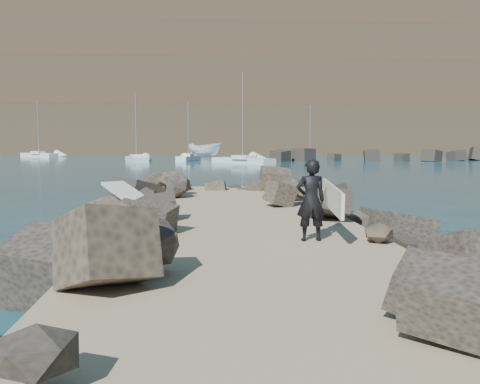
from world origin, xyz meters
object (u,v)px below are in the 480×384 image
Objects in this scene: surfboard_resting at (132,201)px; sailboat_d at (310,155)px; surfer_with_board at (314,200)px; boat_imported at (205,150)px.

surfboard_resting is 73.51m from sailboat_d.
surfer_with_board reaches higher than surfboard_resting.
boat_imported is at bearing 172.65° from sailboat_d.
surfboard_resting is at bearing -156.67° from boat_imported.
surfer_with_board is (1.28, -76.66, 0.30)m from boat_imported.
surfboard_resting is at bearing 138.29° from surfer_with_board.
surfer_with_board is at bearing -101.86° from sailboat_d.
sailboat_d is at bearing 42.92° from surfboard_resting.
boat_imported reaches higher than surfboard_resting.
boat_imported is 76.67m from surfer_with_board.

